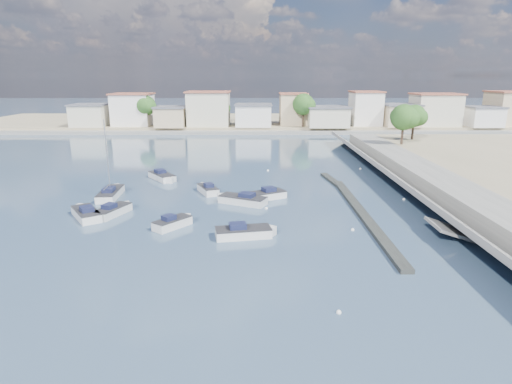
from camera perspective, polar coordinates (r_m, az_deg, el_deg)
ground at (r=71.53m, az=2.77°, el=4.45°), size 400.00×400.00×0.00m
seawall_walkway at (r=50.12m, az=26.08°, el=-0.77°), size 5.00×90.00×1.80m
breakwater at (r=46.08m, az=13.10°, el=-1.82°), size 2.00×31.02×0.35m
far_shore_land at (r=122.89m, az=1.55°, el=9.32°), size 160.00×40.00×1.40m
far_shore_quay at (r=102.07m, az=1.90°, el=7.94°), size 160.00×2.50×0.80m
far_town at (r=108.39m, az=7.58°, el=10.65°), size 113.01×12.80×8.35m
shore_trees at (r=99.28m, az=6.90°, el=11.01°), size 74.56×38.32×7.92m
motorboat_a at (r=44.95m, az=-21.77°, el=-2.69°), size 4.14×4.88×1.48m
motorboat_b at (r=39.86m, az=-10.87°, el=-4.08°), size 3.44×3.74×1.48m
motorboat_c at (r=46.34m, az=-2.07°, el=-1.06°), size 5.60×3.98×1.48m
motorboat_d at (r=47.88m, az=0.97°, el=-0.52°), size 5.03×3.81×1.48m
motorboat_e at (r=44.92m, az=-18.39°, el=-2.39°), size 3.08×4.64×1.48m
motorboat_f at (r=50.89m, az=-6.51°, el=0.34°), size 2.98×4.25×1.48m
motorboat_g at (r=58.13m, az=-12.32°, el=1.97°), size 4.38×5.01×1.48m
motorboat_h at (r=36.82m, az=-1.31°, el=-5.44°), size 5.39×2.68×1.48m
sailboat at (r=51.63m, az=-18.75°, el=-0.13°), size 2.25×6.30×9.00m
mooring_buoys at (r=47.46m, az=9.77°, el=-1.30°), size 15.78×40.07×0.31m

